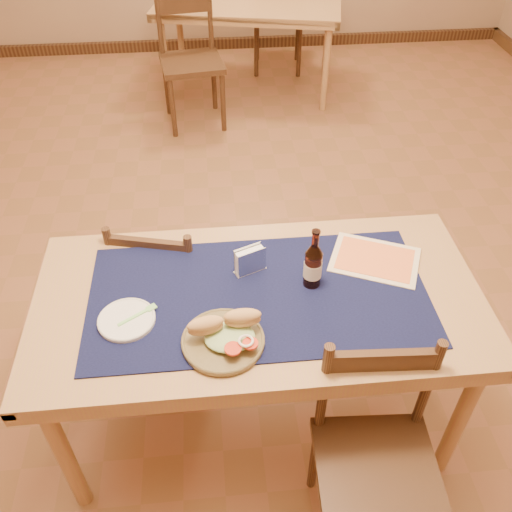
{
  "coord_description": "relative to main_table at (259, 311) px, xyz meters",
  "views": [
    {
      "loc": [
        -0.14,
        -2.13,
        2.14
      ],
      "look_at": [
        0.0,
        -0.7,
        0.85
      ],
      "focal_mm": 38.0,
      "sensor_mm": 36.0,
      "label": 1
    }
  ],
  "objects": [
    {
      "name": "room",
      "position": [
        0.0,
        0.8,
        0.73
      ],
      "size": [
        6.04,
        7.04,
        2.84
      ],
      "color": "#935E40",
      "rests_on": "ground"
    },
    {
      "name": "main_table",
      "position": [
        0.0,
        0.0,
        0.0
      ],
      "size": [
        1.6,
        0.8,
        0.75
      ],
      "color": "#A4734D",
      "rests_on": "ground"
    },
    {
      "name": "placemat",
      "position": [
        0.0,
        0.0,
        0.09
      ],
      "size": [
        1.2,
        0.6,
        0.01
      ],
      "primitive_type": "cube",
      "color": "#10153D",
      "rests_on": "main_table"
    },
    {
      "name": "baseboard",
      "position": [
        0.0,
        0.8,
        -0.62
      ],
      "size": [
        6.0,
        7.0,
        0.1
      ],
      "color": "#4C321B",
      "rests_on": "ground"
    },
    {
      "name": "back_table",
      "position": [
        0.25,
        3.26,
        0.0
      ],
      "size": [
        1.61,
        1.04,
        0.75
      ],
      "color": "#A4734D",
      "rests_on": "ground"
    },
    {
      "name": "chair_main_far",
      "position": [
        -0.37,
        0.43,
        -0.24
      ],
      "size": [
        0.46,
        0.46,
        0.82
      ],
      "color": "#4C321B",
      "rests_on": "ground"
    },
    {
      "name": "chair_main_near",
      "position": [
        0.34,
        -0.49,
        -0.22
      ],
      "size": [
        0.42,
        0.42,
        0.86
      ],
      "color": "#4C321B",
      "rests_on": "ground"
    },
    {
      "name": "chair_back_near",
      "position": [
        -0.24,
        2.77,
        -0.16
      ],
      "size": [
        0.51,
        0.51,
        0.98
      ],
      "color": "#4C321B",
      "rests_on": "ground"
    },
    {
      "name": "chair_back_far",
      "position": [
        0.55,
        3.69,
        -0.15
      ],
      "size": [
        0.51,
        0.51,
        0.99
      ],
      "color": "#4C321B",
      "rests_on": "ground"
    },
    {
      "name": "sandwich_plate",
      "position": [
        -0.13,
        -0.2,
        0.12
      ],
      "size": [
        0.27,
        0.27,
        0.1
      ],
      "color": "brown",
      "rests_on": "placemat"
    },
    {
      "name": "side_plate",
      "position": [
        -0.46,
        -0.08,
        0.1
      ],
      "size": [
        0.19,
        0.19,
        0.02
      ],
      "color": "white",
      "rests_on": "placemat"
    },
    {
      "name": "fork",
      "position": [
        -0.41,
        -0.06,
        0.1
      ],
      "size": [
        0.13,
        0.09,
        0.0
      ],
      "color": "#8FE980",
      "rests_on": "side_plate"
    },
    {
      "name": "beer_bottle",
      "position": [
        0.2,
        0.04,
        0.18
      ],
      "size": [
        0.07,
        0.07,
        0.25
      ],
      "color": "#491B0D",
      "rests_on": "placemat"
    },
    {
      "name": "napkin_holder",
      "position": [
        -0.02,
        0.13,
        0.14
      ],
      "size": [
        0.13,
        0.08,
        0.11
      ],
      "color": "silver",
      "rests_on": "placemat"
    },
    {
      "name": "menu_card",
      "position": [
        0.46,
        0.14,
        0.09
      ],
      "size": [
        0.39,
        0.35,
        0.01
      ],
      "color": "beige",
      "rests_on": "placemat"
    }
  ]
}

